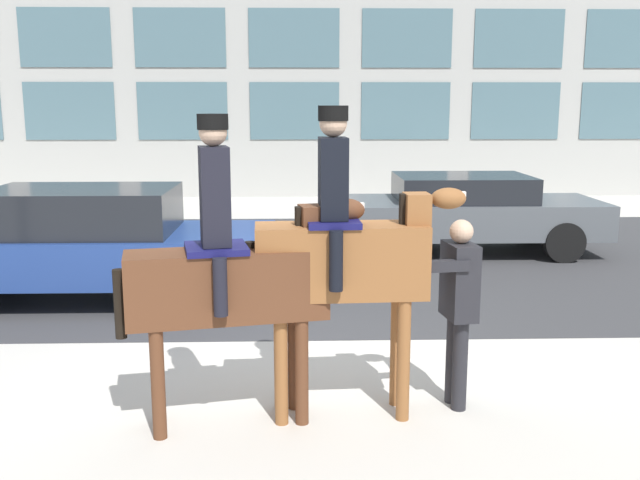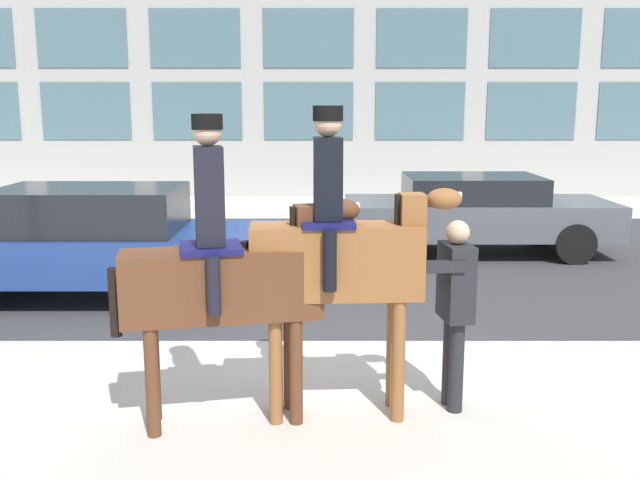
{
  "view_description": "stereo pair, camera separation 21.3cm",
  "coord_description": "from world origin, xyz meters",
  "views": [
    {
      "loc": [
        0.1,
        -7.07,
        2.61
      ],
      "look_at": [
        0.29,
        -0.87,
        1.41
      ],
      "focal_mm": 40.0,
      "sensor_mm": 36.0,
      "label": 1
    },
    {
      "loc": [
        0.31,
        -7.07,
        2.61
      ],
      "look_at": [
        0.29,
        -0.87,
        1.41
      ],
      "focal_mm": 40.0,
      "sensor_mm": 36.0,
      "label": 2
    }
  ],
  "objects": [
    {
      "name": "mounted_horse_companion",
      "position": [
        0.47,
        -1.38,
        1.38
      ],
      "size": [
        1.81,
        0.65,
        2.59
      ],
      "rotation": [
        0.0,
        0.0,
        0.05
      ],
      "color": "brown",
      "rests_on": "ground_plane"
    },
    {
      "name": "mounted_horse_lead",
      "position": [
        -0.44,
        -1.52,
        1.26
      ],
      "size": [
        2.0,
        0.75,
        2.52
      ],
      "rotation": [
        0.0,
        0.0,
        0.2
      ],
      "color": "#59331E",
      "rests_on": "ground_plane"
    },
    {
      "name": "ground_plane",
      "position": [
        0.0,
        0.0,
        0.0
      ],
      "size": [
        80.0,
        80.0,
        0.0
      ],
      "primitive_type": "plane",
      "color": "beige"
    },
    {
      "name": "street_car_far_lane",
      "position": [
        3.05,
        5.22,
        0.74
      ],
      "size": [
        4.57,
        1.93,
        1.37
      ],
      "color": "#51565B",
      "rests_on": "ground_plane"
    },
    {
      "name": "pedestrian_bystander",
      "position": [
        1.45,
        -1.26,
        0.97
      ],
      "size": [
        0.82,
        0.52,
        1.65
      ],
      "rotation": [
        0.0,
        0.0,
        -3.0
      ],
      "color": "#232328",
      "rests_on": "ground_plane"
    },
    {
      "name": "road_surface",
      "position": [
        0.0,
        4.75,
        0.0
      ],
      "size": [
        24.37,
        8.5,
        0.01
      ],
      "color": "#38383A",
      "rests_on": "ground_plane"
    },
    {
      "name": "street_car_near_lane",
      "position": [
        -2.66,
        2.31,
        0.78
      ],
      "size": [
        4.77,
        1.87,
        1.5
      ],
      "color": "navy",
      "rests_on": "ground_plane"
    }
  ]
}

